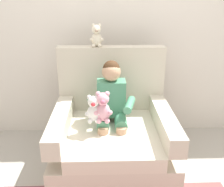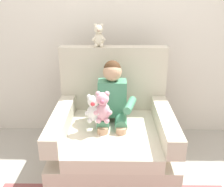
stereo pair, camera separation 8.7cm
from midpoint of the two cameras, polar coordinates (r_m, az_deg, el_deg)
ground_plane at (r=2.57m, az=1.21°, el=-16.01°), size 8.00×8.00×0.00m
back_wall at (r=2.82m, az=1.32°, el=16.16°), size 6.00×0.10×2.60m
armchair at (r=2.44m, az=1.26°, el=-9.18°), size 1.06×1.01×1.08m
seated_child at (r=2.32m, az=1.12°, el=-1.93°), size 0.45×0.39×0.82m
plush_white at (r=2.16m, az=-3.05°, el=-3.50°), size 0.15×0.12×0.24m
plush_pink at (r=2.15m, az=-0.95°, el=-3.18°), size 0.16×0.13×0.28m
plush_cream_on_backrest at (r=2.49m, az=-1.97°, el=12.76°), size 0.13×0.11×0.22m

